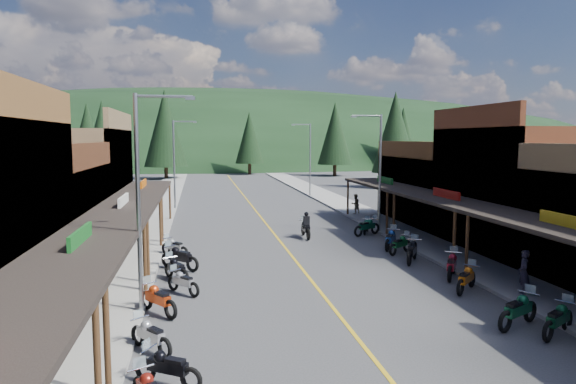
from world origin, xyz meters
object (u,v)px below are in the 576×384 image
shop_east_2 (528,189)px  pine_1 (87,134)px  pine_8 (52,142)px  bike_east_10 (367,226)px  bike_east_3 (558,318)px  bike_east_6 (452,264)px  bike_west_5 (158,298)px  bike_east_5 (466,277)px  pine_10 (103,136)px  bike_west_8 (180,256)px  streetlight_3 (309,156)px  pine_4 (335,133)px  pedestrian_east_b (355,204)px  streetlight_0 (142,193)px  pine_9 (403,138)px  pine_3 (249,138)px  bike_west_6 (183,281)px  bike_east_9 (391,238)px  bike_west_3 (168,366)px  pine_2 (165,128)px  pine_11 (395,132)px  shop_west_3 (65,182)px  pine_6 (474,138)px  streetlight_2 (378,168)px  bike_east_4 (518,309)px  bike_west_7 (176,268)px  shop_east_3 (448,189)px  bike_west_4 (151,334)px  pine_5 (398,130)px  pine_7 (49,134)px  bike_east_11 (366,225)px  rider_on_bike (306,227)px  bike_west_9 (175,246)px  pedestrian_east_a (524,272)px  streetlight_1 (176,160)px  bike_east_7 (412,250)px

shop_east_2 → pine_1: bearing=119.0°
pine_8 → bike_east_10: 43.44m
bike_east_3 → bike_east_6: 7.11m
bike_west_5 → bike_east_5: (12.53, 0.67, -0.03)m
pine_10 → bike_west_8: bearing=-76.4°
pine_1 → bike_west_8: size_ratio=5.34×
streetlight_3 → pine_4: size_ratio=0.64×
pine_10 → pedestrian_east_b: bearing=-52.7°
streetlight_0 → bike_east_5: bearing=2.2°
pine_1 → pine_9: bearing=-27.5°
pine_3 → bike_west_5: size_ratio=4.93×
bike_west_6 → bike_east_9: 13.45m
bike_east_6 → bike_west_3: bearing=-112.2°
pine_4 → bike_east_10: (-12.03, -52.81, -6.59)m
pine_2 → bike_east_9: bearing=-73.8°
shop_east_2 → pine_11: 37.01m
shop_west_3 → bike_east_5: (19.83, -16.80, -2.91)m
pine_6 → pine_10: (-64.00, -14.00, 0.30)m
bike_west_3 → bike_east_3: size_ratio=0.92×
streetlight_2 → pine_8: size_ratio=0.80×
pine_2 → bike_east_10: size_ratio=6.14×
bike_west_6 → bike_east_4: 12.73m
streetlight_3 → bike_east_4: 39.78m
bike_west_6 → bike_west_7: bearing=60.7°
shop_east_3 → bike_east_5: size_ratio=5.10×
streetlight_3 → pine_6: 51.82m
shop_west_3 → shop_east_2: 29.19m
pine_2 → bike_west_4: pine_2 is taller
pine_2 → pine_5: same height
pine_7 → pine_8: bearing=-74.5°
bike_east_3 → pine_5: bearing=130.1°
streetlight_0 → pine_10: pine_10 is taller
shop_east_2 → pedestrian_east_b: size_ratio=6.63×
streetlight_3 → bike_east_11: bearing=-92.1°
bike_east_5 → pine_10: bearing=159.8°
bike_west_6 → rider_on_bike: 13.20m
bike_west_9 → pedestrian_east_a: (14.13, -9.82, 0.47)m
bike_west_4 → bike_east_11: 21.52m
bike_west_6 → bike_east_9: bike_east_9 is taller
streetlight_1 → pine_11: size_ratio=0.65×
bike_west_3 → bike_west_5: bearing=38.9°
bike_west_8 → rider_on_bike: (7.74, 6.84, 0.03)m
pine_6 → bike_east_7: pine_6 is taller
shop_east_3 → bike_west_4: bearing=-134.1°
pine_3 → bike_west_3: (-9.83, -77.83, -5.92)m
shop_east_2 → bike_east_4: 14.18m
bike_west_3 → bike_east_9: (11.80, 14.79, 0.08)m
bike_west_9 → pedestrian_east_b: size_ratio=1.26×
streetlight_2 → bike_east_3: streetlight_2 is taller
bike_west_6 → bike_east_6: size_ratio=0.85×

